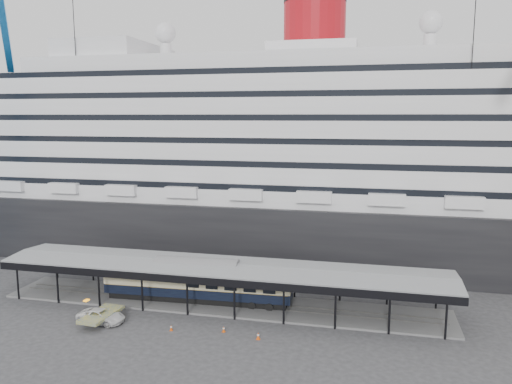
# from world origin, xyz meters

# --- Properties ---
(ground) EXTENTS (200.00, 200.00, 0.00)m
(ground) POSITION_xyz_m (0.00, 0.00, 0.00)
(ground) COLOR #313134
(ground) RESTS_ON ground
(cruise_ship) EXTENTS (130.00, 30.00, 43.90)m
(cruise_ship) POSITION_xyz_m (0.05, 32.00, 18.35)
(cruise_ship) COLOR black
(cruise_ship) RESTS_ON ground
(platform_canopy) EXTENTS (56.00, 9.18, 5.30)m
(platform_canopy) POSITION_xyz_m (0.00, 5.00, 2.36)
(platform_canopy) COLOR slate
(platform_canopy) RESTS_ON ground
(port_truck) EXTENTS (5.68, 2.96, 1.53)m
(port_truck) POSITION_xyz_m (-11.71, -3.39, 0.76)
(port_truck) COLOR silver
(port_truck) RESTS_ON ground
(pullman_carriage) EXTENTS (24.01, 4.07, 23.47)m
(pullman_carriage) POSITION_xyz_m (-3.10, 5.00, 2.83)
(pullman_carriage) COLOR black
(pullman_carriage) RESTS_ON ground
(traffic_cone_left) EXTENTS (0.39, 0.39, 0.66)m
(traffic_cone_left) POSITION_xyz_m (-3.09, -3.62, 0.33)
(traffic_cone_left) COLOR #DA4B0C
(traffic_cone_left) RESTS_ON ground
(traffic_cone_mid) EXTENTS (0.45, 0.45, 0.69)m
(traffic_cone_mid) POSITION_xyz_m (2.65, -2.68, 0.34)
(traffic_cone_mid) COLOR #DA520C
(traffic_cone_mid) RESTS_ON ground
(traffic_cone_right) EXTENTS (0.42, 0.42, 0.79)m
(traffic_cone_right) POSITION_xyz_m (6.73, -3.57, 0.39)
(traffic_cone_right) COLOR #E14E0C
(traffic_cone_right) RESTS_ON ground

